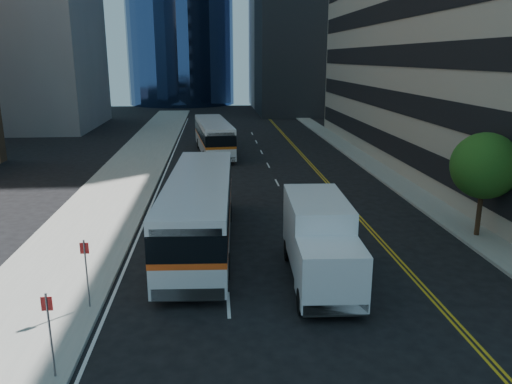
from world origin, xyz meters
TOP-DOWN VIEW (x-y plane):
  - ground at (0.00, 0.00)m, footprint 160.00×160.00m
  - sidewalk_west at (-10.50, 25.00)m, footprint 5.00×90.00m
  - sidewalk_east at (9.00, 25.00)m, footprint 2.00×90.00m
  - street_tree at (9.00, 8.00)m, footprint 3.20×3.20m
  - bus_front at (-4.64, 8.12)m, footprint 3.37×12.98m
  - bus_rear at (-4.00, 31.65)m, footprint 3.77×11.91m
  - box_truck at (0.17, 3.74)m, footprint 2.58×6.78m

SIDE VIEW (x-z plane):
  - ground at x=0.00m, z-range 0.00..0.00m
  - sidewalk_west at x=-10.50m, z-range 0.00..0.15m
  - sidewalk_east at x=9.00m, z-range 0.00..0.15m
  - bus_rear at x=-4.00m, z-range 0.14..3.16m
  - box_truck at x=0.17m, z-range 0.09..3.29m
  - bus_front at x=-4.64m, z-range 0.15..3.47m
  - street_tree at x=9.00m, z-range 1.09..6.19m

